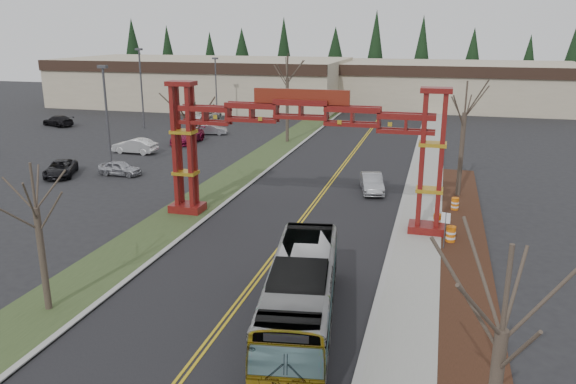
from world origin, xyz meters
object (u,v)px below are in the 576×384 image
(parked_car_far_b, at_px, (206,115))
(transit_bus, at_px, (301,294))
(light_pole_near, at_px, (107,112))
(barrel_north, at_px, (455,205))
(bare_tree_median_far, at_px, (287,78))
(parked_car_near_a, at_px, (120,168))
(parked_car_near_b, at_px, (135,146))
(barrel_mid, at_px, (438,223))
(silver_sedan, at_px, (372,183))
(retail_building_west, at_px, (204,82))
(parked_car_near_c, at_px, (60,168))
(retail_building_east, at_px, (454,85))
(street_sign, at_px, (445,223))
(parked_car_mid_a, at_px, (188,136))
(light_pole_far, at_px, (216,85))
(bare_tree_right_far, at_px, (465,113))
(bare_tree_right_near, at_px, (502,332))
(barrel_south, at_px, (451,235))
(bare_tree_median_near, at_px, (36,208))
(bare_tree_median_mid, at_px, (193,119))
(parked_car_far_a, at_px, (211,129))
(parked_car_far_c, at_px, (58,121))
(gateway_arch, at_px, (301,132))
(light_pole_mid, at_px, (141,83))

(parked_car_far_b, bearing_deg, transit_bus, -52.05)
(transit_bus, bearing_deg, light_pole_near, 127.80)
(barrel_north, bearing_deg, bare_tree_median_far, 130.38)
(parked_car_near_a, xyz_separation_m, parked_car_near_b, (-3.36, 8.35, 0.12))
(bare_tree_median_far, bearing_deg, barrel_mid, -56.59)
(silver_sedan, distance_m, parked_car_near_b, 26.12)
(retail_building_west, xyz_separation_m, parked_car_near_c, (7.25, -47.69, -3.10))
(retail_building_east, height_order, parked_car_near_c, retail_building_east)
(parked_car_near_a, distance_m, street_sign, 28.92)
(retail_building_west, bearing_deg, silver_sedan, -53.64)
(parked_car_mid_a, relative_size, light_pole_near, 0.58)
(barrel_north, bearing_deg, parked_car_mid_a, 148.23)
(parked_car_mid_a, relative_size, barrel_mid, 4.92)
(parked_car_near_a, bearing_deg, silver_sedan, -87.96)
(bare_tree_median_far, relative_size, barrel_mid, 8.65)
(parked_car_mid_a, relative_size, light_pole_far, 0.63)
(parked_car_far_b, bearing_deg, retail_building_west, 124.68)
(barrel_north, bearing_deg, street_sign, -95.29)
(bare_tree_median_far, bearing_deg, bare_tree_right_far, -43.54)
(bare_tree_right_near, distance_m, light_pole_far, 66.71)
(transit_bus, height_order, parked_car_far_b, transit_bus)
(barrel_mid, bearing_deg, silver_sedan, 123.47)
(parked_car_near_b, xyz_separation_m, light_pole_far, (0.26, 21.25, 4.17))
(barrel_south, relative_size, barrel_north, 1.09)
(parked_car_mid_a, relative_size, bare_tree_right_far, 0.62)
(parked_car_far_b, distance_m, bare_tree_median_near, 54.87)
(transit_bus, height_order, street_sign, transit_bus)
(retail_building_west, bearing_deg, parked_car_near_b, -77.08)
(retail_building_east, distance_m, parked_car_near_c, 64.67)
(bare_tree_median_mid, height_order, barrel_north, bare_tree_median_mid)
(street_sign, height_order, barrel_mid, street_sign)
(bare_tree_median_far, bearing_deg, parked_car_far_a, 168.10)
(parked_car_far_c, distance_m, bare_tree_right_far, 53.62)
(retail_building_east, bearing_deg, barrel_mid, -91.27)
(barrel_north, bearing_deg, transit_bus, -109.63)
(street_sign, bearing_deg, retail_building_east, 89.14)
(retail_building_east, xyz_separation_m, parked_car_mid_a, (-28.50, -39.40, -2.74))
(gateway_arch, xyz_separation_m, bare_tree_median_near, (-8.00, -14.51, -1.20))
(parked_car_near_b, bearing_deg, bare_tree_median_far, 128.92)
(parked_car_near_b, xyz_separation_m, barrel_mid, (29.96, -15.46, -0.22))
(transit_bus, height_order, silver_sedan, transit_bus)
(silver_sedan, distance_m, parked_car_near_c, 26.43)
(parked_car_far_c, height_order, barrel_mid, parked_car_far_c)
(parked_car_near_a, height_order, bare_tree_median_near, bare_tree_median_near)
(parked_car_near_b, bearing_deg, parked_car_far_b, -173.03)
(bare_tree_median_mid, bearing_deg, parked_car_far_c, 139.53)
(parked_car_near_c, height_order, street_sign, street_sign)
(bare_tree_right_far, bearing_deg, bare_tree_median_near, -127.66)
(parked_car_mid_a, bearing_deg, light_pole_mid, 144.44)
(barrel_mid, bearing_deg, retail_building_east, 88.73)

